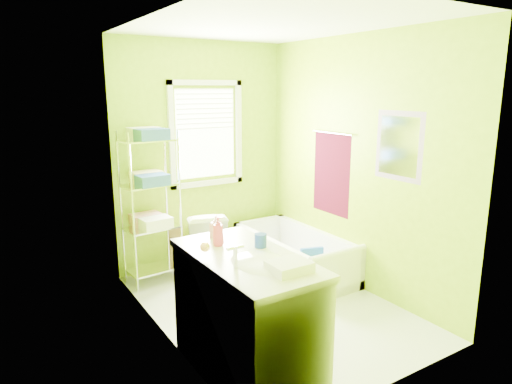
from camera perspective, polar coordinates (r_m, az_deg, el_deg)
ground at (r=4.57m, az=1.79°, el=-14.07°), size 2.90×2.90×0.00m
room_envelope at (r=4.11m, az=1.94°, el=5.56°), size 2.14×2.94×2.62m
window at (r=5.35m, az=-6.25°, el=7.91°), size 0.92×0.05×1.22m
door at (r=2.89m, az=-4.21°, el=-8.86°), size 0.09×0.80×2.00m
right_wall_decor at (r=4.78m, az=12.41°, el=3.55°), size 0.04×1.48×1.17m
bathtub at (r=5.26m, az=4.99°, el=-8.51°), size 0.71×1.53×0.49m
toilet at (r=5.21m, az=-6.49°, el=-6.18°), size 0.61×0.83×0.75m
vanity at (r=3.38m, az=-1.15°, el=-14.91°), size 0.63×1.24×1.15m
wire_shelf_unit at (r=4.92m, az=-12.94°, el=0.24°), size 0.59×0.47×1.67m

